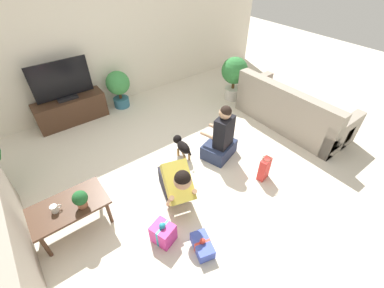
# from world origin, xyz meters

# --- Properties ---
(ground_plane) EXTENTS (16.00, 16.00, 0.00)m
(ground_plane) POSITION_xyz_m (0.00, 0.00, 0.00)
(ground_plane) COLOR beige
(wall_back) EXTENTS (8.40, 0.06, 2.60)m
(wall_back) POSITION_xyz_m (0.00, 2.63, 1.30)
(wall_back) COLOR silver
(wall_back) RESTS_ON ground_plane
(sofa_right) EXTENTS (0.87, 2.06, 0.83)m
(sofa_right) POSITION_xyz_m (2.41, -0.23, 0.30)
(sofa_right) COLOR gray
(sofa_right) RESTS_ON ground_plane
(coffee_table) EXTENTS (0.85, 0.50, 0.42)m
(coffee_table) POSITION_xyz_m (-1.53, -0.03, 0.36)
(coffee_table) COLOR #472D1E
(coffee_table) RESTS_ON ground_plane
(tv_console) EXTENTS (1.25, 0.41, 0.48)m
(tv_console) POSITION_xyz_m (-0.80, 2.36, 0.24)
(tv_console) COLOR #472D1E
(tv_console) RESTS_ON ground_plane
(tv) EXTENTS (1.00, 0.20, 0.71)m
(tv) POSITION_xyz_m (-0.80, 2.36, 0.80)
(tv) COLOR black
(tv) RESTS_ON tv_console
(potted_plant_back_right) EXTENTS (0.47, 0.47, 0.76)m
(potted_plant_back_right) POSITION_xyz_m (0.18, 2.31, 0.46)
(potted_plant_back_right) COLOR #336B84
(potted_plant_back_right) RESTS_ON ground_plane
(potted_plant_corner_right) EXTENTS (0.55, 0.55, 0.91)m
(potted_plant_corner_right) POSITION_xyz_m (2.26, 1.15, 0.56)
(potted_plant_corner_right) COLOR beige
(potted_plant_corner_right) RESTS_ON ground_plane
(person_kneeling) EXTENTS (0.53, 0.84, 0.81)m
(person_kneeling) POSITION_xyz_m (-0.31, -0.44, 0.36)
(person_kneeling) COLOR #23232D
(person_kneeling) RESTS_ON ground_plane
(person_sitting) EXTENTS (0.62, 0.58, 0.95)m
(person_sitting) POSITION_xyz_m (0.77, -0.11, 0.34)
(person_sitting) COLOR #283351
(person_sitting) RESTS_ON ground_plane
(dog) EXTENTS (0.17, 0.49, 0.33)m
(dog) POSITION_xyz_m (0.27, 0.26, 0.22)
(dog) COLOR black
(dog) RESTS_ON ground_plane
(gift_box_a) EXTENTS (0.29, 0.31, 0.32)m
(gift_box_a) POSITION_xyz_m (-0.77, -0.83, 0.13)
(gift_box_a) COLOR #CC3389
(gift_box_a) RESTS_ON ground_plane
(gift_box_b) EXTENTS (0.27, 0.36, 0.20)m
(gift_box_b) POSITION_xyz_m (-0.48, -1.20, 0.07)
(gift_box_b) COLOR #3D51BC
(gift_box_b) RESTS_ON ground_plane
(gift_bag_a) EXTENTS (0.21, 0.15, 0.39)m
(gift_bag_a) POSITION_xyz_m (0.95, -0.87, 0.19)
(gift_bag_a) COLOR red
(gift_bag_a) RESTS_ON ground_plane
(mug) EXTENTS (0.12, 0.08, 0.09)m
(mug) POSITION_xyz_m (-1.66, -0.03, 0.46)
(mug) COLOR silver
(mug) RESTS_ON coffee_table
(tabletop_plant) EXTENTS (0.17, 0.17, 0.22)m
(tabletop_plant) POSITION_xyz_m (-1.39, -0.14, 0.54)
(tabletop_plant) COLOR #A36042
(tabletop_plant) RESTS_ON coffee_table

